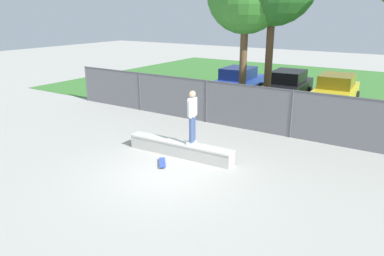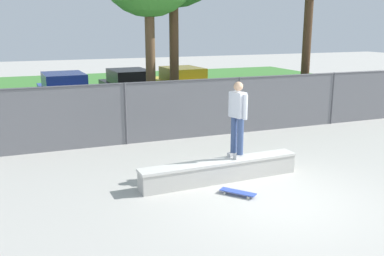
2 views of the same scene
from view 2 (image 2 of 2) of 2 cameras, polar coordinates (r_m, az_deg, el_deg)
ground_plane at (r=9.36m, az=11.00°, el=-9.31°), size 80.00×80.00×0.00m
grass_strip at (r=23.72m, az=-9.70°, el=4.64°), size 31.32×20.00×0.02m
concrete_ledge at (r=10.18m, az=3.79°, el=-5.65°), size 3.98×0.65×0.50m
skateboarder at (r=10.12m, az=6.06°, el=1.57°), size 0.36×0.58×1.82m
skateboard at (r=9.43m, az=6.10°, el=-8.47°), size 0.66×0.75×0.09m
chainlink_fence at (r=13.76m, az=-0.92°, el=2.82°), size 19.39×0.07×1.91m
car_blue at (r=18.79m, az=-16.58°, el=4.53°), size 2.19×4.29×1.66m
car_black at (r=19.64m, az=-8.35°, el=5.32°), size 2.19×4.29×1.66m
car_yellow at (r=20.43m, az=-1.38°, el=5.77°), size 2.19×4.29×1.66m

